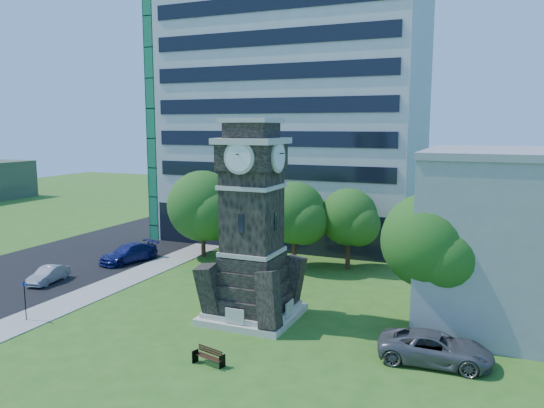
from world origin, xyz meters
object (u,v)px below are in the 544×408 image
at_px(car_street_mid, 48,275).
at_px(car_east_lot, 435,348).
at_px(car_street_north, 129,253).
at_px(clock_tower, 252,234).
at_px(park_bench, 209,356).
at_px(street_sign, 25,296).

relative_size(car_street_mid, car_east_lot, 0.66).
bearing_deg(car_street_north, car_street_mid, -87.68).
height_order(clock_tower, park_bench, clock_tower).
bearing_deg(car_street_mid, clock_tower, -11.01).
bearing_deg(street_sign, car_street_mid, 138.96).
distance_m(car_east_lot, street_sign, 23.91).
bearing_deg(car_street_mid, car_street_north, 68.30).
distance_m(car_street_mid, car_east_lot, 28.62).
xyz_separation_m(car_street_north, car_east_lot, (26.82, -10.22, -0.00)).
height_order(car_street_mid, car_street_north, car_street_north).
bearing_deg(park_bench, car_street_north, 152.52).
xyz_separation_m(car_east_lot, street_sign, (-23.61, -3.72, 0.76)).
xyz_separation_m(clock_tower, car_street_mid, (-17.37, 0.60, -4.67)).
height_order(car_street_mid, park_bench, car_street_mid).
xyz_separation_m(car_street_north, street_sign, (3.21, -13.94, 0.76)).
relative_size(car_east_lot, park_bench, 3.42).
relative_size(car_street_north, street_sign, 2.18).
bearing_deg(car_street_north, street_sign, -62.05).
distance_m(car_street_north, street_sign, 14.32).
bearing_deg(park_bench, street_sign, -169.32).
bearing_deg(street_sign, park_bench, 8.39).
bearing_deg(park_bench, clock_tower, 111.07).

